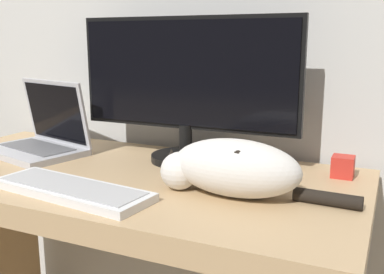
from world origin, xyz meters
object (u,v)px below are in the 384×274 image
(laptop, at_px, (41,138))
(cat, at_px, (232,167))
(external_keyboard, at_px, (71,190))
(monitor, at_px, (186,85))

(laptop, relative_size, cat, 0.77)
(external_keyboard, bearing_deg, monitor, 79.97)
(monitor, bearing_deg, external_keyboard, -107.04)
(cat, bearing_deg, monitor, 136.70)
(laptop, bearing_deg, cat, 4.45)
(monitor, distance_m, external_keyboard, 0.47)
(laptop, bearing_deg, external_keyboard, -23.90)
(laptop, xyz_separation_m, external_keyboard, (0.36, -0.29, -0.04))
(monitor, xyz_separation_m, cat, (0.23, -0.24, -0.16))
(laptop, xyz_separation_m, cat, (0.71, -0.13, 0.02))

